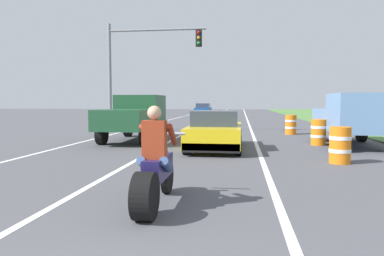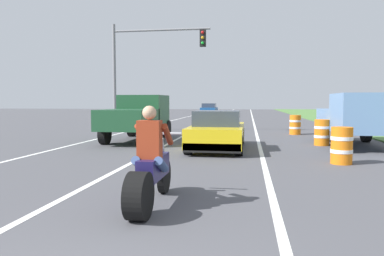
{
  "view_description": "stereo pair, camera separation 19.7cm",
  "coord_description": "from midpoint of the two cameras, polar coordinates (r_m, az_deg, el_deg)",
  "views": [
    {
      "loc": [
        1.17,
        -1.62,
        1.68
      ],
      "look_at": [
        -0.08,
        7.61,
        1.0
      ],
      "focal_mm": 33.63,
      "sensor_mm": 36.0,
      "label": 1
    },
    {
      "loc": [
        1.37,
        -1.59,
        1.68
      ],
      "look_at": [
        -0.08,
        7.61,
        1.0
      ],
      "focal_mm": 33.63,
      "sensor_mm": 36.0,
      "label": 2
    }
  ],
  "objects": [
    {
      "name": "motorcycle_with_rider",
      "position": [
        5.73,
        -6.9,
        -6.78
      ],
      "size": [
        0.7,
        2.21,
        1.62
      ],
      "color": "black",
      "rests_on": "ground"
    },
    {
      "name": "sports_car_yellow",
      "position": [
        12.82,
        3.3,
        -0.53
      ],
      "size": [
        1.84,
        4.3,
        1.37
      ],
      "color": "yellow",
      "rests_on": "ground"
    },
    {
      "name": "traffic_light_mast_near",
      "position": [
        20.41,
        -8.52,
        10.81
      ],
      "size": [
        5.51,
        0.34,
        6.0
      ],
      "color": "gray",
      "rests_on": "ground"
    },
    {
      "name": "lane_stripe_right_solid",
      "position": [
        21.68,
        9.1,
        -0.31
      ],
      "size": [
        0.14,
        120.0,
        0.01
      ],
      "primitive_type": "cube",
      "color": "white",
      "rests_on": "ground"
    },
    {
      "name": "lane_stripe_centre_dashed",
      "position": [
        21.89,
        -0.36,
        -0.22
      ],
      "size": [
        0.14,
        120.0,
        0.01
      ],
      "primitive_type": "cube",
      "color": "white",
      "rests_on": "ground"
    },
    {
      "name": "pickup_truck_right_shoulder_light_blue",
      "position": [
        14.88,
        23.69,
        1.61
      ],
      "size": [
        2.02,
        4.8,
        1.98
      ],
      "color": "#6B93C6",
      "rests_on": "ground"
    },
    {
      "name": "construction_barrel_far",
      "position": [
        19.25,
        15.12,
        0.53
      ],
      "size": [
        0.58,
        0.58,
        1.0
      ],
      "color": "orange",
      "rests_on": "ground"
    },
    {
      "name": "lane_stripe_left_solid",
      "position": [
        22.68,
        -9.41,
        -0.12
      ],
      "size": [
        0.14,
        120.0,
        0.01
      ],
      "primitive_type": "cube",
      "color": "white",
      "rests_on": "ground"
    },
    {
      "name": "construction_barrel_nearest",
      "position": [
        10.57,
        21.93,
        -2.51
      ],
      "size": [
        0.58,
        0.58,
        1.0
      ],
      "color": "orange",
      "rests_on": "ground"
    },
    {
      "name": "construction_barrel_mid",
      "position": [
        14.76,
        19.05,
        -0.63
      ],
      "size": [
        0.58,
        0.58,
        1.0
      ],
      "color": "orange",
      "rests_on": "ground"
    },
    {
      "name": "distant_car_far_ahead",
      "position": [
        43.51,
        1.66,
        2.97
      ],
      "size": [
        1.8,
        4.0,
        1.5
      ],
      "color": "#194C8C",
      "rests_on": "ground"
    },
    {
      "name": "pickup_truck_left_lane_dark_green",
      "position": [
        15.77,
        -9.4,
        2.03
      ],
      "size": [
        2.02,
        4.8,
        1.98
      ],
      "color": "#1E4C2D",
      "rests_on": "ground"
    }
  ]
}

